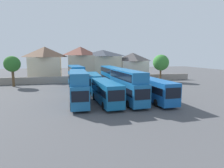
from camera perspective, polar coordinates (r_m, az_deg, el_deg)
The scene contains 16 objects.
ground at distance 46.94m, azimuth -4.07°, elevation -0.35°, with size 140.00×140.00×0.00m, color #4C4C4F.
depot_boundary_wall at distance 52.06m, azimuth -4.99°, elevation 1.50°, with size 56.00×0.50×1.80m, color gray.
bus_1 at distance 28.54m, azimuth -9.97°, elevation -0.53°, with size 2.61×10.13×4.92m.
bus_2 at distance 28.48m, azimuth -1.86°, elevation -2.09°, with size 3.17×10.36×3.42m.
bus_3 at distance 29.62m, azimuth 4.53°, elevation -0.07°, with size 3.15×11.04×4.94m.
bus_4 at distance 31.22m, azimuth 11.74°, elevation -1.22°, with size 3.19×11.99×3.52m.
bus_5 at distance 41.58m, azimuth -10.62°, elevation 2.29°, with size 3.29×10.74×4.99m.
bus_6 at distance 41.59m, azimuth -5.68°, elevation 1.14°, with size 3.13×11.20×3.31m.
bus_7 at distance 42.92m, azimuth -0.34°, elevation 2.42°, with size 2.78×11.40×4.70m.
bus_8 at distance 43.41m, azimuth 3.58°, elevation 1.46°, with size 2.81×11.63×3.30m.
house_terrace_left at distance 59.75m, azimuth -19.23°, elevation 5.86°, with size 9.32×6.65×9.72m.
house_terrace_centre at distance 59.63m, azimuth -9.28°, elevation 6.26°, with size 7.88×8.35×9.83m.
house_terrace_right at distance 60.34m, azimuth -2.72°, elevation 5.93°, with size 10.89×7.26×8.90m.
house_terrace_far_right at distance 63.70m, azimuth 6.14°, elevation 5.65°, with size 9.24×7.06×8.06m.
tree_left_of_lot at distance 49.84m, azimuth -27.53°, elevation 5.21°, with size 3.64×3.64×7.08m.
tree_behind_wall at distance 55.29m, azimuth 14.32°, elevation 6.14°, with size 4.41×4.41×7.43m.
Camera 1 is at (-7.03, -27.85, 7.15)m, focal length 30.79 mm.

